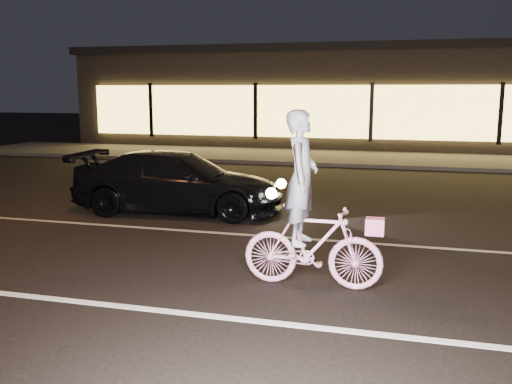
% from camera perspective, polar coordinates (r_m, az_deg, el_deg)
% --- Properties ---
extents(ground, '(90.00, 90.00, 0.00)m').
position_cam_1_polar(ground, '(7.62, 3.23, -8.54)').
color(ground, black).
rests_on(ground, ground).
extents(lane_stripe_near, '(60.00, 0.12, 0.01)m').
position_cam_1_polar(lane_stripe_near, '(6.25, 0.28, -12.80)').
color(lane_stripe_near, silver).
rests_on(lane_stripe_near, ground).
extents(lane_stripe_far, '(60.00, 0.10, 0.01)m').
position_cam_1_polar(lane_stripe_far, '(9.50, 5.76, -4.74)').
color(lane_stripe_far, gray).
rests_on(lane_stripe_far, ground).
extents(sidewalk, '(30.00, 4.00, 0.12)m').
position_cam_1_polar(sidewalk, '(20.26, 10.95, 3.28)').
color(sidewalk, '#383533').
rests_on(sidewalk, ground).
extents(storefront, '(25.40, 8.42, 4.20)m').
position_cam_1_polar(storefront, '(26.07, 12.14, 9.36)').
color(storefront, black).
rests_on(storefront, ground).
extents(cyclist, '(1.76, 0.61, 2.21)m').
position_cam_1_polar(cyclist, '(7.10, 5.38, -3.36)').
color(cyclist, '#FF4EA6').
rests_on(cyclist, ground).
extents(sedan, '(4.31, 1.95, 1.22)m').
position_cam_1_polar(sedan, '(11.53, -7.80, 0.97)').
color(sedan, black).
rests_on(sedan, ground).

